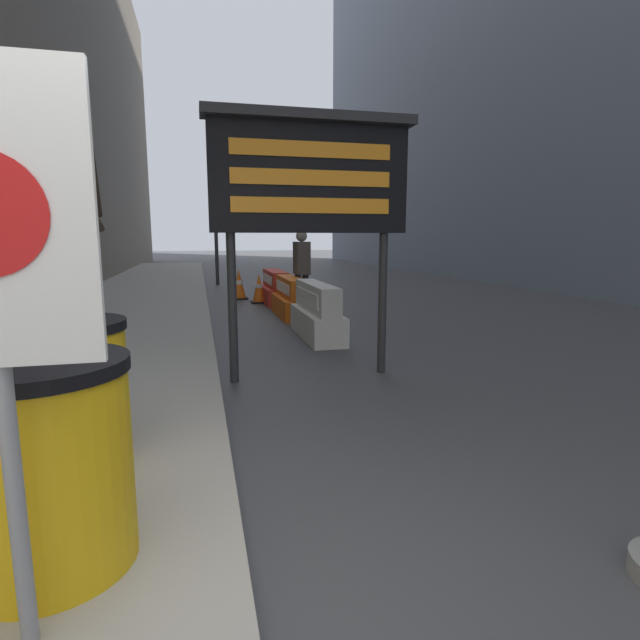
{
  "coord_description": "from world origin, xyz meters",
  "views": [
    {
      "loc": [
        -0.16,
        -1.81,
        1.61
      ],
      "look_at": [
        1.83,
        6.41,
        0.2
      ],
      "focal_mm": 28.0,
      "sensor_mm": 36.0,
      "label": 1
    }
  ],
  "objects_px": {
    "barrel_drum_foreground": "(46,464)",
    "message_board": "(310,179)",
    "jersey_barrier_orange_far": "(291,299)",
    "traffic_light_near_curb": "(215,192)",
    "barrel_drum_middle": "(68,394)",
    "jersey_barrier_white": "(317,314)",
    "pedestrian_worker": "(302,265)",
    "traffic_cone_mid": "(275,288)",
    "jersey_barrier_red_striped": "(275,289)",
    "traffic_cone_far": "(239,285)",
    "traffic_cone_near": "(259,288)"
  },
  "relations": [
    {
      "from": "traffic_cone_near",
      "to": "traffic_light_near_curb",
      "type": "distance_m",
      "value": 5.76
    },
    {
      "from": "traffic_cone_mid",
      "to": "pedestrian_worker",
      "type": "bearing_deg",
      "value": -86.98
    },
    {
      "from": "traffic_cone_far",
      "to": "pedestrian_worker",
      "type": "relative_size",
      "value": 0.45
    },
    {
      "from": "traffic_cone_near",
      "to": "pedestrian_worker",
      "type": "height_order",
      "value": "pedestrian_worker"
    },
    {
      "from": "traffic_cone_mid",
      "to": "pedestrian_worker",
      "type": "relative_size",
      "value": 0.34
    },
    {
      "from": "barrel_drum_middle",
      "to": "message_board",
      "type": "distance_m",
      "value": 3.4
    },
    {
      "from": "barrel_drum_middle",
      "to": "traffic_cone_far",
      "type": "distance_m",
      "value": 10.02
    },
    {
      "from": "jersey_barrier_white",
      "to": "traffic_cone_far",
      "type": "bearing_deg",
      "value": 98.65
    },
    {
      "from": "jersey_barrier_white",
      "to": "message_board",
      "type": "bearing_deg",
      "value": -105.06
    },
    {
      "from": "message_board",
      "to": "jersey_barrier_white",
      "type": "distance_m",
      "value": 2.98
    },
    {
      "from": "jersey_barrier_white",
      "to": "traffic_cone_far",
      "type": "xyz_separation_m",
      "value": [
        -0.82,
        5.4,
        -0.0
      ]
    },
    {
      "from": "barrel_drum_foreground",
      "to": "jersey_barrier_red_striped",
      "type": "height_order",
      "value": "barrel_drum_foreground"
    },
    {
      "from": "traffic_cone_mid",
      "to": "traffic_light_near_curb",
      "type": "bearing_deg",
      "value": 107.63
    },
    {
      "from": "barrel_drum_foreground",
      "to": "pedestrian_worker",
      "type": "distance_m",
      "value": 8.46
    },
    {
      "from": "jersey_barrier_white",
      "to": "traffic_light_near_curb",
      "type": "distance_m",
      "value": 9.97
    },
    {
      "from": "barrel_drum_foreground",
      "to": "message_board",
      "type": "height_order",
      "value": "message_board"
    },
    {
      "from": "barrel_drum_middle",
      "to": "jersey_barrier_white",
      "type": "height_order",
      "value": "barrel_drum_middle"
    },
    {
      "from": "barrel_drum_middle",
      "to": "jersey_barrier_white",
      "type": "distance_m",
      "value": 5.18
    },
    {
      "from": "barrel_drum_middle",
      "to": "jersey_barrier_red_striped",
      "type": "xyz_separation_m",
      "value": [
        2.65,
        8.91,
        -0.28
      ]
    },
    {
      "from": "pedestrian_worker",
      "to": "jersey_barrier_red_striped",
      "type": "bearing_deg",
      "value": 5.61
    },
    {
      "from": "jersey_barrier_red_striped",
      "to": "pedestrian_worker",
      "type": "distance_m",
      "value": 2.09
    },
    {
      "from": "traffic_cone_near",
      "to": "traffic_light_near_curb",
      "type": "xyz_separation_m",
      "value": [
        -0.82,
        5.01,
        2.72
      ]
    },
    {
      "from": "barrel_drum_foreground",
      "to": "traffic_cone_far",
      "type": "relative_size",
      "value": 1.2
    },
    {
      "from": "traffic_cone_far",
      "to": "jersey_barrier_red_striped",
      "type": "bearing_deg",
      "value": -48.77
    },
    {
      "from": "barrel_drum_foreground",
      "to": "pedestrian_worker",
      "type": "xyz_separation_m",
      "value": [
        2.77,
        7.99,
        0.4
      ]
    },
    {
      "from": "message_board",
      "to": "traffic_cone_far",
      "type": "distance_m",
      "value": 7.88
    },
    {
      "from": "barrel_drum_foreground",
      "to": "pedestrian_worker",
      "type": "height_order",
      "value": "pedestrian_worker"
    },
    {
      "from": "barrel_drum_foreground",
      "to": "traffic_light_near_curb",
      "type": "bearing_deg",
      "value": 85.11
    },
    {
      "from": "jersey_barrier_white",
      "to": "traffic_cone_near",
      "type": "relative_size",
      "value": 2.6
    },
    {
      "from": "barrel_drum_foreground",
      "to": "traffic_cone_near",
      "type": "bearing_deg",
      "value": 78.11
    },
    {
      "from": "jersey_barrier_orange_far",
      "to": "traffic_light_near_curb",
      "type": "height_order",
      "value": "traffic_light_near_curb"
    },
    {
      "from": "barrel_drum_middle",
      "to": "traffic_light_near_curb",
      "type": "xyz_separation_m",
      "value": [
        1.43,
        13.96,
        2.45
      ]
    },
    {
      "from": "barrel_drum_middle",
      "to": "traffic_cone_mid",
      "type": "height_order",
      "value": "barrel_drum_middle"
    },
    {
      "from": "pedestrian_worker",
      "to": "barrel_drum_foreground",
      "type": "bearing_deg",
      "value": 158.75
    },
    {
      "from": "barrel_drum_middle",
      "to": "traffic_cone_far",
      "type": "height_order",
      "value": "barrel_drum_middle"
    },
    {
      "from": "jersey_barrier_red_striped",
      "to": "traffic_cone_far",
      "type": "relative_size",
      "value": 2.43
    },
    {
      "from": "pedestrian_worker",
      "to": "traffic_light_near_curb",
      "type": "bearing_deg",
      "value": 9.82
    },
    {
      "from": "barrel_drum_middle",
      "to": "jersey_barrier_white",
      "type": "relative_size",
      "value": 0.49
    },
    {
      "from": "traffic_cone_mid",
      "to": "jersey_barrier_white",
      "type": "bearing_deg",
      "value": -91.27
    },
    {
      "from": "message_board",
      "to": "jersey_barrier_red_striped",
      "type": "relative_size",
      "value": 1.54
    },
    {
      "from": "barrel_drum_foreground",
      "to": "traffic_light_near_curb",
      "type": "height_order",
      "value": "traffic_light_near_curb"
    },
    {
      "from": "traffic_cone_mid",
      "to": "traffic_cone_far",
      "type": "bearing_deg",
      "value": 174.83
    },
    {
      "from": "traffic_cone_near",
      "to": "traffic_cone_mid",
      "type": "distance_m",
      "value": 0.96
    },
    {
      "from": "barrel_drum_middle",
      "to": "pedestrian_worker",
      "type": "relative_size",
      "value": 0.54
    },
    {
      "from": "message_board",
      "to": "jersey_barrier_red_striped",
      "type": "distance_m",
      "value": 7.0
    },
    {
      "from": "barrel_drum_foreground",
      "to": "message_board",
      "type": "bearing_deg",
      "value": 59.59
    },
    {
      "from": "jersey_barrier_orange_far",
      "to": "traffic_light_near_curb",
      "type": "xyz_separation_m",
      "value": [
        -1.22,
        7.25,
        2.73
      ]
    },
    {
      "from": "pedestrian_worker",
      "to": "jersey_barrier_white",
      "type": "bearing_deg",
      "value": 171.8
    },
    {
      "from": "jersey_barrier_white",
      "to": "traffic_cone_mid",
      "type": "xyz_separation_m",
      "value": [
        0.12,
        5.31,
        -0.1
      ]
    },
    {
      "from": "jersey_barrier_red_striped",
      "to": "traffic_light_near_curb",
      "type": "distance_m",
      "value": 5.88
    }
  ]
}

